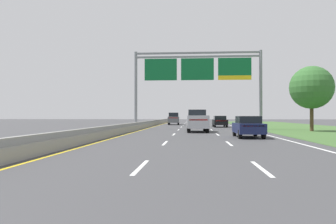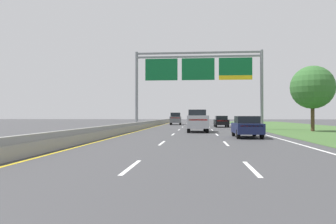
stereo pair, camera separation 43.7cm
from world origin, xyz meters
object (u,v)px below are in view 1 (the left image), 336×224
Objects in this scene: pickup_truck_silver at (197,121)px; car_darkgreen_centre_lane_suv at (194,119)px; car_black_right_lane_sedan at (220,121)px; car_navy_right_lane_sedan at (248,126)px; car_grey_left_lane_suv at (174,118)px; roadside_tree_mid at (312,88)px; overhead_sign_gantry at (197,73)px.

pickup_truck_silver reaches higher than car_darkgreen_centre_lane_suv.
pickup_truck_silver reaches higher than car_black_right_lane_sedan.
car_darkgreen_centre_lane_suv is 1.07× the size of car_black_right_lane_sedan.
car_black_right_lane_sedan is at bearing 0.67° from car_navy_right_lane_sedan.
car_black_right_lane_sedan is at bearing -15.02° from pickup_truck_silver.
car_grey_left_lane_suv is 1.07× the size of car_black_right_lane_sedan.
car_black_right_lane_sedan is 0.66× the size of roadside_tree_mid.
roadside_tree_mid is at bearing -145.73° from car_black_right_lane_sedan.
overhead_sign_gantry is at bearing 155.99° from car_black_right_lane_sedan.
roadside_tree_mid is (11.90, -18.22, 3.38)m from car_darkgreen_centre_lane_suv.
car_black_right_lane_sedan is at bearing 66.99° from overhead_sign_gantry.
roadside_tree_mid reaches higher than car_black_right_lane_sedan.
car_navy_right_lane_sedan is at bearing -157.50° from pickup_truck_silver.
car_darkgreen_centre_lane_suv is at bearing 27.93° from car_black_right_lane_sedan.
car_grey_left_lane_suv reaches higher than car_black_right_lane_sedan.
car_grey_left_lane_suv is 28.16m from roadside_tree_mid.
car_navy_right_lane_sedan is 0.99× the size of car_black_right_lane_sedan.
car_grey_left_lane_suv is at bearing 30.82° from car_black_right_lane_sedan.
car_navy_right_lane_sedan is (3.52, -14.38, -5.78)m from overhead_sign_gantry.
car_darkgreen_centre_lane_suv is at bearing 7.59° from car_navy_right_lane_sedan.
overhead_sign_gantry reaches higher than car_darkgreen_centre_lane_suv.
pickup_truck_silver reaches higher than car_navy_right_lane_sedan.
car_grey_left_lane_suv is at bearing 34.61° from car_darkgreen_centre_lane_suv.
car_grey_left_lane_suv is at bearing 6.99° from pickup_truck_silver.
overhead_sign_gantry is at bearing 159.77° from roadside_tree_mid.
car_navy_right_lane_sedan is at bearing -128.56° from roadside_tree_mid.
car_darkgreen_centre_lane_suv is 1.07× the size of car_navy_right_lane_sedan.
car_darkgreen_centre_lane_suv is 22.03m from roadside_tree_mid.
roadside_tree_mid reaches higher than car_darkgreen_centre_lane_suv.
roadside_tree_mid reaches higher than car_navy_right_lane_sedan.
car_darkgreen_centre_lane_suv is (-0.22, 20.22, 0.02)m from pickup_truck_silver.
car_darkgreen_centre_lane_suv is at bearing -146.44° from car_grey_left_lane_suv.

